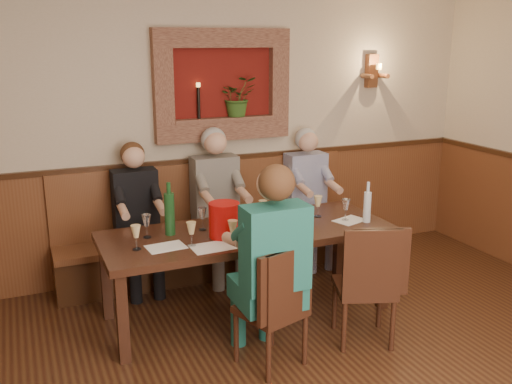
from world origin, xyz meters
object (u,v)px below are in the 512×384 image
at_px(chair_near_right, 364,307).
at_px(spittoon_bucket, 224,220).
at_px(chair_near_left, 272,330).
at_px(person_bench_mid, 218,217).
at_px(dining_table, 247,238).
at_px(wine_bottle_green_b, 170,213).
at_px(person_bench_right, 309,208).
at_px(person_chair_front, 269,282).
at_px(water_bottle, 367,206).
at_px(person_bench_left, 139,231).
at_px(wine_bottle_green_a, 279,210).
at_px(bench, 211,242).

distance_m(chair_near_right, spittoon_bucket, 1.28).
distance_m(chair_near_left, person_bench_mid, 1.70).
distance_m(dining_table, person_bench_mid, 0.84).
bearing_deg(chair_near_right, wine_bottle_green_b, 163.53).
xyz_separation_m(person_bench_right, wine_bottle_green_b, (-1.65, -0.70, 0.35)).
bearing_deg(wine_bottle_green_b, person_bench_mid, 46.80).
height_order(chair_near_left, person_chair_front, person_chair_front).
xyz_separation_m(person_bench_mid, person_bench_right, (0.99, 0.00, -0.03)).
bearing_deg(dining_table, water_bottle, -11.64).
height_order(dining_table, spittoon_bucket, spittoon_bucket).
bearing_deg(person_bench_left, person_bench_right, -0.02).
bearing_deg(chair_near_right, person_bench_left, 150.07).
xyz_separation_m(person_bench_mid, spittoon_bucket, (-0.27, -0.93, 0.28)).
xyz_separation_m(person_bench_mid, wine_bottle_green_a, (0.19, -0.96, 0.31)).
bearing_deg(person_bench_right, spittoon_bucket, -143.81).
xyz_separation_m(spittoon_bucket, water_bottle, (1.26, -0.12, 0.00)).
bearing_deg(water_bottle, person_bench_left, 149.21).
bearing_deg(water_bottle, person_chair_front, -154.45).
bearing_deg(wine_bottle_green_a, chair_near_left, -118.49).
xyz_separation_m(chair_near_left, wine_bottle_green_b, (-0.47, 0.95, 0.66)).
xyz_separation_m(dining_table, person_bench_right, (1.03, 0.84, -0.09)).
xyz_separation_m(bench, person_bench_right, (1.03, -0.11, 0.25)).
xyz_separation_m(chair_near_left, person_chair_front, (-0.01, 0.04, 0.35)).
relative_size(dining_table, person_chair_front, 1.61).
relative_size(chair_near_left, wine_bottle_green_b, 2.14).
bearing_deg(person_chair_front, bench, 84.95).
bearing_deg(person_bench_right, person_bench_mid, -179.89).
bearing_deg(wine_bottle_green_a, chair_near_right, -58.12).
bearing_deg(spittoon_bucket, chair_near_left, -83.13).
height_order(person_bench_right, water_bottle, person_bench_right).
relative_size(person_bench_left, water_bottle, 3.91).
distance_m(bench, chair_near_right, 1.85).
height_order(chair_near_left, water_bottle, water_bottle).
bearing_deg(bench, chair_near_left, -94.74).
distance_m(chair_near_right, water_bottle, 0.93).
bearing_deg(person_bench_right, person_chair_front, -126.31).
xyz_separation_m(chair_near_left, person_bench_left, (-0.59, 1.66, 0.30)).
bearing_deg(wine_bottle_green_b, chair_near_left, -63.72).
xyz_separation_m(chair_near_left, water_bottle, (1.17, 0.61, 0.62)).
bearing_deg(dining_table, bench, 90.00).
xyz_separation_m(chair_near_right, person_bench_left, (-1.38, 1.63, 0.29)).
bearing_deg(wine_bottle_green_a, bench, 102.09).
relative_size(dining_table, person_bench_mid, 1.63).
xyz_separation_m(person_chair_front, wine_bottle_green_b, (-0.47, 0.91, 0.31)).
xyz_separation_m(dining_table, wine_bottle_green_b, (-0.62, 0.14, 0.26)).
xyz_separation_m(chair_near_right, water_bottle, (0.39, 0.58, 0.61)).
bearing_deg(chair_near_left, bench, 67.78).
xyz_separation_m(spittoon_bucket, wine_bottle_green_b, (-0.38, 0.22, 0.04)).
relative_size(bench, water_bottle, 8.46).
bearing_deg(water_bottle, person_bench_mid, 133.29).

